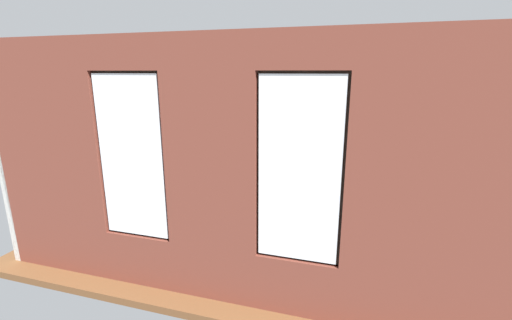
# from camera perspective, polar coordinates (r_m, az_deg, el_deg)

# --- Properties ---
(ground_plane) EXTENTS (6.92, 5.90, 0.10)m
(ground_plane) POSITION_cam_1_polar(r_m,az_deg,el_deg) (6.74, 1.98, -9.53)
(ground_plane) COLOR brown
(brick_wall_with_windows) EXTENTS (6.32, 0.30, 3.10)m
(brick_wall_with_windows) POSITION_cam_1_polar(r_m,az_deg,el_deg) (3.91, -7.49, -3.17)
(brick_wall_with_windows) COLOR brown
(brick_wall_with_windows) RESTS_ON ground_plane
(white_wall_right) EXTENTS (0.10, 4.90, 3.10)m
(white_wall_right) POSITION_cam_1_polar(r_m,az_deg,el_deg) (7.49, -22.07, 4.65)
(white_wall_right) COLOR silver
(white_wall_right) RESTS_ON ground_plane
(couch_by_window) EXTENTS (2.09, 0.87, 0.80)m
(couch_by_window) POSITION_cam_1_polar(r_m,az_deg,el_deg) (4.95, -4.67, -14.11)
(couch_by_window) COLOR black
(couch_by_window) RESTS_ON ground_plane
(couch_left) EXTENTS (0.91, 2.00, 0.80)m
(couch_left) POSITION_cam_1_polar(r_m,az_deg,el_deg) (6.51, 23.74, -8.09)
(couch_left) COLOR black
(couch_left) RESTS_ON ground_plane
(coffee_table) EXTENTS (1.28, 0.75, 0.43)m
(coffee_table) POSITION_cam_1_polar(r_m,az_deg,el_deg) (6.58, -1.64, -6.19)
(coffee_table) COLOR #A87547
(coffee_table) RESTS_ON ground_plane
(cup_ceramic) EXTENTS (0.07, 0.07, 0.09)m
(cup_ceramic) POSITION_cam_1_polar(r_m,az_deg,el_deg) (6.67, -2.70, -4.99)
(cup_ceramic) COLOR #4C4C51
(cup_ceramic) RESTS_ON coffee_table
(candle_jar) EXTENTS (0.08, 0.08, 0.11)m
(candle_jar) POSITION_cam_1_polar(r_m,az_deg,el_deg) (6.54, -1.64, -5.29)
(candle_jar) COLOR #B7333D
(candle_jar) RESTS_ON coffee_table
(table_plant_small) EXTENTS (0.14, 0.14, 0.22)m
(table_plant_small) POSITION_cam_1_polar(r_m,az_deg,el_deg) (6.54, -5.16, -4.75)
(table_plant_small) COLOR gray
(table_plant_small) RESTS_ON coffee_table
(remote_gray) EXTENTS (0.17, 0.06, 0.02)m
(remote_gray) POSITION_cam_1_polar(r_m,az_deg,el_deg) (6.58, 1.65, -5.58)
(remote_gray) COLOR #59595B
(remote_gray) RESTS_ON coffee_table
(media_console) EXTENTS (1.16, 0.42, 0.56)m
(media_console) POSITION_cam_1_polar(r_m,az_deg,el_deg) (7.56, -19.69, -5.00)
(media_console) COLOR black
(media_console) RESTS_ON ground_plane
(tv_flatscreen) EXTENTS (1.09, 0.20, 0.77)m
(tv_flatscreen) POSITION_cam_1_polar(r_m,az_deg,el_deg) (7.38, -20.12, -0.08)
(tv_flatscreen) COLOR black
(tv_flatscreen) RESTS_ON media_console
(papasan_chair) EXTENTS (1.11, 1.11, 0.70)m
(papasan_chair) POSITION_cam_1_polar(r_m,az_deg,el_deg) (8.64, -1.93, -0.59)
(papasan_chair) COLOR olive
(papasan_chair) RESTS_ON ground_plane
(potted_plant_mid_room_small) EXTENTS (0.26, 0.26, 0.52)m
(potted_plant_mid_room_small) POSITION_cam_1_polar(r_m,az_deg,el_deg) (7.26, 10.46, -4.65)
(potted_plant_mid_room_small) COLOR beige
(potted_plant_mid_room_small) RESTS_ON ground_plane
(potted_plant_between_couches) EXTENTS (0.72, 0.70, 1.37)m
(potted_plant_between_couches) POSITION_cam_1_polar(r_m,az_deg,el_deg) (4.58, 13.70, -12.94)
(potted_plant_between_couches) COLOR #47423D
(potted_plant_between_couches) RESTS_ON ground_plane
(potted_plant_foreground_right) EXTENTS (0.89, 0.86, 1.38)m
(potted_plant_foreground_right) POSITION_cam_1_polar(r_m,az_deg,el_deg) (9.06, -10.35, 1.83)
(potted_plant_foreground_right) COLOR #47423D
(potted_plant_foreground_right) RESTS_ON ground_plane
(potted_plant_by_left_couch) EXTENTS (0.39, 0.39, 0.62)m
(potted_plant_by_left_couch) POSITION_cam_1_polar(r_m,az_deg,el_deg) (7.80, 19.72, -3.35)
(potted_plant_by_left_couch) COLOR gray
(potted_plant_by_left_couch) RESTS_ON ground_plane
(potted_plant_beside_window_right) EXTENTS (0.93, 0.87, 1.17)m
(potted_plant_beside_window_right) POSITION_cam_1_polar(r_m,az_deg,el_deg) (5.38, -19.47, -8.81)
(potted_plant_beside_window_right) COLOR gray
(potted_plant_beside_window_right) RESTS_ON ground_plane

